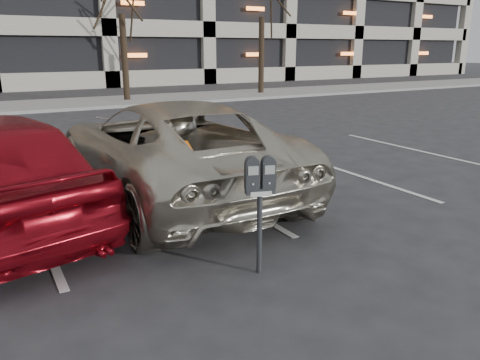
% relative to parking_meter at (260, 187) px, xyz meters
% --- Properties ---
extents(ground, '(140.00, 140.00, 0.00)m').
position_rel_parking_meter_xyz_m(ground, '(-0.49, 0.88, -0.96)').
color(ground, '#28282B').
rests_on(ground, ground).
extents(sidewalk, '(80.00, 4.00, 0.12)m').
position_rel_parking_meter_xyz_m(sidewalk, '(-0.49, 16.88, -0.90)').
color(sidewalk, gray).
rests_on(sidewalk, ground).
extents(stall_lines, '(16.90, 5.20, 0.00)m').
position_rel_parking_meter_xyz_m(stall_lines, '(-1.89, 3.18, -0.95)').
color(stall_lines, silver).
rests_on(stall_lines, ground).
extents(parking_meter, '(0.34, 0.21, 1.25)m').
position_rel_parking_meter_xyz_m(parking_meter, '(0.00, 0.00, 0.00)').
color(parking_meter, black).
rests_on(parking_meter, ground).
extents(suv_silver, '(2.59, 5.56, 1.55)m').
position_rel_parking_meter_xyz_m(suv_silver, '(0.23, 3.08, -0.19)').
color(suv_silver, '#BDB5A1').
rests_on(suv_silver, ground).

